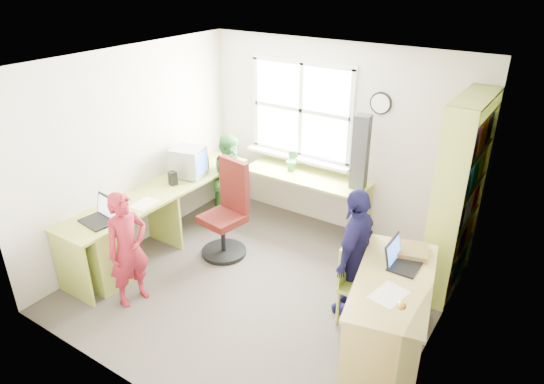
# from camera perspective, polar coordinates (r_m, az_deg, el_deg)

# --- Properties ---
(room) EXTENTS (3.64, 3.44, 2.44)m
(room) POSITION_cam_1_polar(r_m,az_deg,el_deg) (4.85, -0.89, 1.10)
(room) COLOR #413B33
(room) RESTS_ON ground
(l_desk) EXTENTS (2.38, 2.95, 0.75)m
(l_desk) POSITION_cam_1_polar(r_m,az_deg,el_deg) (5.73, -14.03, -4.17)
(l_desk) COLOR #A8B849
(l_desk) RESTS_ON ground
(right_desk) EXTENTS (0.92, 1.47, 0.79)m
(right_desk) POSITION_cam_1_polar(r_m,az_deg,el_deg) (4.43, 13.92, -12.16)
(right_desk) COLOR tan
(right_desk) RESTS_ON ground
(bookshelf) EXTENTS (0.30, 1.02, 2.10)m
(bookshelf) POSITION_cam_1_polar(r_m,az_deg,el_deg) (5.30, 20.94, -1.07)
(bookshelf) COLOR #A8B849
(bookshelf) RESTS_ON ground
(swivel_chair) EXTENTS (0.62, 0.62, 1.17)m
(swivel_chair) POSITION_cam_1_polar(r_m,az_deg,el_deg) (5.77, -5.26, -2.72)
(swivel_chair) COLOR black
(swivel_chair) RESTS_ON ground
(wooden_chair) EXTENTS (0.38, 0.38, 0.85)m
(wooden_chair) POSITION_cam_1_polar(r_m,az_deg,el_deg) (4.79, 9.75, -10.12)
(wooden_chair) COLOR #97B33B
(wooden_chair) RESTS_ON ground
(crt_monitor) EXTENTS (0.45, 0.42, 0.37)m
(crt_monitor) POSITION_cam_1_polar(r_m,az_deg,el_deg) (6.18, -9.82, 3.50)
(crt_monitor) COLOR #A1A0A4
(crt_monitor) RESTS_ON l_desk
(laptop_left) EXTENTS (0.40, 0.34, 0.25)m
(laptop_left) POSITION_cam_1_polar(r_m,az_deg,el_deg) (5.40, -19.40, -2.62)
(laptop_left) COLOR black
(laptop_left) RESTS_ON l_desk
(laptop_right) EXTENTS (0.28, 0.34, 0.23)m
(laptop_right) POSITION_cam_1_polar(r_m,az_deg,el_deg) (4.47, 14.90, -7.63)
(laptop_right) COLOR black
(laptop_right) RESTS_ON right_desk
(speaker_a) EXTENTS (0.11, 0.11, 0.17)m
(speaker_a) POSITION_cam_1_polar(r_m,az_deg,el_deg) (6.01, -11.59, 1.59)
(speaker_a) COLOR black
(speaker_a) RESTS_ON l_desk
(speaker_b) EXTENTS (0.09, 0.09, 0.19)m
(speaker_b) POSITION_cam_1_polar(r_m,az_deg,el_deg) (6.37, -8.02, 3.38)
(speaker_b) COLOR black
(speaker_b) RESTS_ON l_desk
(cd_tower) EXTENTS (0.20, 0.18, 0.90)m
(cd_tower) POSITION_cam_1_polar(r_m,az_deg,el_deg) (5.77, 10.36, 4.61)
(cd_tower) COLOR black
(cd_tower) RESTS_ON l_desk
(game_box) EXTENTS (0.36, 0.36, 0.06)m
(game_box) POSITION_cam_1_polar(r_m,az_deg,el_deg) (4.66, 16.06, -6.66)
(game_box) COLOR #B41D16
(game_box) RESTS_ON right_desk
(paper_a) EXTENTS (0.24, 0.32, 0.00)m
(paper_a) POSITION_cam_1_polar(r_m,az_deg,el_deg) (5.64, -14.78, -1.35)
(paper_a) COLOR white
(paper_a) RESTS_ON l_desk
(paper_b) EXTENTS (0.28, 0.35, 0.00)m
(paper_b) POSITION_cam_1_polar(r_m,az_deg,el_deg) (4.11, 13.59, -11.66)
(paper_b) COLOR white
(paper_b) RESTS_ON right_desk
(potted_plant) EXTENTS (0.17, 0.14, 0.30)m
(potted_plant) POSITION_cam_1_polar(r_m,az_deg,el_deg) (6.25, 2.40, 3.73)
(potted_plant) COLOR #2B6B2F
(potted_plant) RESTS_ON l_desk
(person_red) EXTENTS (0.37, 0.50, 1.23)m
(person_red) POSITION_cam_1_polar(r_m,az_deg,el_deg) (5.09, -16.59, -6.47)
(person_red) COLOR maroon
(person_red) RESTS_ON ground
(person_green) EXTENTS (0.55, 0.66, 1.24)m
(person_green) POSITION_cam_1_polar(r_m,az_deg,el_deg) (6.41, -4.77, 1.49)
(person_green) COLOR #307930
(person_green) RESTS_ON ground
(person_navy) EXTENTS (0.38, 0.81, 1.36)m
(person_navy) POSITION_cam_1_polar(r_m,az_deg,el_deg) (4.79, 9.77, -7.02)
(person_navy) COLOR #171544
(person_navy) RESTS_ON ground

